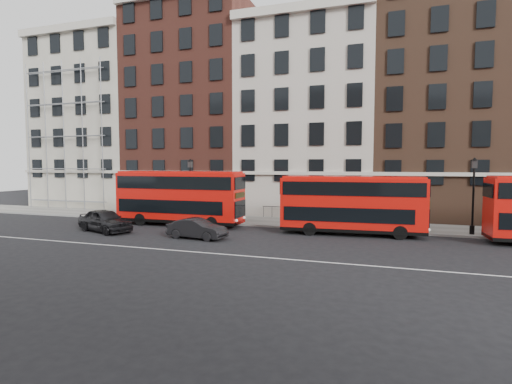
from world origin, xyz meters
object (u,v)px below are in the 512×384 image
(bus_c, at_px, (351,204))
(bus_b, at_px, (179,196))
(car_front, at_px, (197,229))
(car_rear, at_px, (105,220))

(bus_c, bearing_deg, bus_b, 176.35)
(bus_b, height_order, bus_c, bus_b)
(bus_b, xyz_separation_m, car_front, (4.07, -4.81, -1.70))
(bus_c, xyz_separation_m, car_rear, (-17.40, -4.53, -1.39))
(bus_b, relative_size, car_front, 2.58)
(bus_c, distance_m, car_front, 10.91)
(car_rear, bearing_deg, bus_c, -55.82)
(bus_b, relative_size, bus_c, 1.05)
(bus_b, bearing_deg, car_rear, -129.30)
(bus_b, distance_m, car_rear, 6.03)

